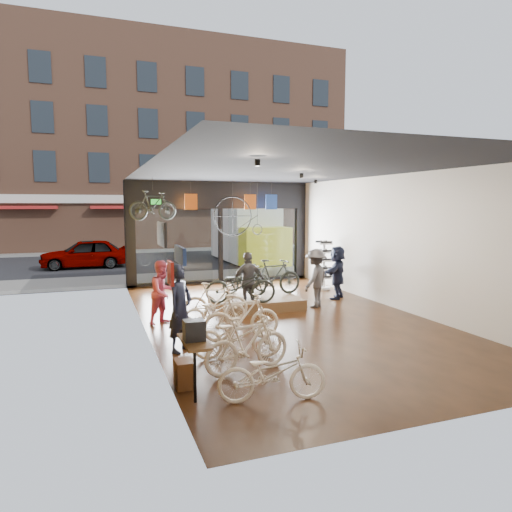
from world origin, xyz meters
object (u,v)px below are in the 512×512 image
customer_5 (337,272)px  box_truck (251,236)px  customer_1 (163,292)px  floor_bike_0 (272,373)px  display_platform (256,302)px  floor_bike_3 (242,317)px  floor_bike_4 (215,311)px  display_bike_left (240,285)px  floor_bike_2 (237,335)px  floor_bike_5 (215,302)px  display_bike_right (246,279)px  customer_0 (180,308)px  street_car (85,253)px  customer_2 (249,281)px  display_bike_mid (273,277)px  sunglasses_rack (323,265)px  penny_farthing (241,217)px  hung_bike (153,205)px  customer_3 (315,278)px  floor_bike_1 (248,344)px

customer_5 → box_truck: bearing=-137.3°
box_truck → customer_1: size_ratio=4.43×
floor_bike_0 → display_platform: size_ratio=0.69×
floor_bike_3 → floor_bike_4: bearing=16.6°
floor_bike_4 → display_bike_left: (1.03, 1.19, 0.36)m
floor_bike_2 → floor_bike_5: floor_bike_5 is taller
floor_bike_3 → display_bike_right: display_bike_right is taller
customer_1 → floor_bike_5: bearing=-41.2°
floor_bike_5 → customer_0: bearing=159.7°
floor_bike_5 → display_bike_right: bearing=-27.1°
street_car → floor_bike_0: street_car is taller
floor_bike_2 → floor_bike_4: floor_bike_2 is taller
customer_2 → customer_5: customer_5 is taller
floor_bike_3 → customer_1: (-1.39, 2.01, 0.27)m
display_platform → display_bike_mid: 0.90m
floor_bike_4 → customer_0: customer_0 is taller
customer_2 → customer_5: (3.17, 0.64, 0.01)m
floor_bike_5 → sunglasses_rack: size_ratio=0.96×
sunglasses_rack → floor_bike_0: bearing=-132.2°
floor_bike_5 → penny_farthing: 5.17m
display_bike_left → hung_bike: hung_bike is taller
box_truck → customer_5: size_ratio=4.21×
customer_1 → customer_3: customer_3 is taller
customer_0 → display_bike_mid: bearing=-1.5°
display_bike_mid → customer_5: (2.26, 0.24, -0.00)m
display_bike_left → floor_bike_4: bearing=154.3°
customer_2 → customer_5: size_ratio=0.99×
box_truck → floor_bike_2: size_ratio=4.08×
display_bike_right → customer_2: size_ratio=0.95×
floor_bike_4 → customer_2: size_ratio=0.99×
floor_bike_2 → display_platform: size_ratio=0.72×
floor_bike_1 → customer_5: size_ratio=1.01×
customer_1 → customer_3: size_ratio=0.94×
floor_bike_0 → customer_2: size_ratio=1.00×
floor_bike_0 → box_truck: bearing=-6.9°
floor_bike_4 → customer_2: 2.06m
box_truck → floor_bike_5: (-4.68, -10.66, -0.89)m
floor_bike_2 → display_bike_mid: bearing=-18.5°
street_car → customer_0: size_ratio=2.25×
floor_bike_4 → penny_farthing: penny_farthing is taller
display_bike_left → customer_1: bearing=113.2°
floor_bike_1 → sunglasses_rack: sunglasses_rack is taller
floor_bike_5 → customer_3: customer_3 is taller
box_truck → floor_bike_0: box_truck is taller
floor_bike_1 → floor_bike_4: 2.95m
floor_bike_5 → sunglasses_rack: sunglasses_rack is taller
sunglasses_rack → penny_farthing: 3.34m
hung_bike → display_bike_right: bearing=-145.0°
display_bike_mid → sunglasses_rack: size_ratio=1.03×
floor_bike_3 → display_platform: (1.39, 2.94, -0.37)m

